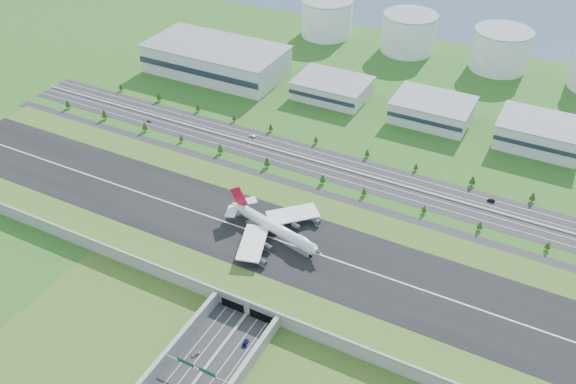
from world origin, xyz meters
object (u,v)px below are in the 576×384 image
at_px(fuel_tank_a, 327,18).
at_px(car_7, 252,136).
at_px(boeing_747, 275,228).
at_px(car_4, 149,121).
at_px(car_5, 491,201).
at_px(car_0, 195,354).
at_px(car_2, 246,343).

bearing_deg(fuel_tank_a, car_7, -80.78).
height_order(boeing_747, car_7, boeing_747).
relative_size(boeing_747, car_4, 16.48).
xyz_separation_m(fuel_tank_a, car_5, (210.48, -205.21, -16.54)).
xyz_separation_m(boeing_747, car_4, (-156.82, 83.11, -13.34)).
bearing_deg(car_0, car_5, 84.51).
relative_size(car_4, car_5, 0.83).
height_order(boeing_747, car_4, boeing_747).
bearing_deg(car_0, fuel_tank_a, 127.95).
bearing_deg(car_2, boeing_747, -83.21).
bearing_deg(car_7, car_5, 89.10).
bearing_deg(fuel_tank_a, car_0, -74.23).
bearing_deg(boeing_747, fuel_tank_a, 123.15).
relative_size(fuel_tank_a, car_2, 9.72).
height_order(car_4, car_5, car_5).
distance_m(fuel_tank_a, car_4, 230.02).
xyz_separation_m(car_2, car_5, (81.24, 172.10, 0.12)).
bearing_deg(fuel_tank_a, boeing_747, -70.62).
bearing_deg(boeing_747, car_2, -59.40).
bearing_deg(car_0, car_7, 134.71).
xyz_separation_m(boeing_747, car_0, (3.26, -86.99, -13.34)).
bearing_deg(car_7, boeing_747, 35.12).
relative_size(car_2, car_7, 0.91).
height_order(boeing_747, car_5, boeing_747).
height_order(car_5, car_7, car_5).
distance_m(car_0, car_2, 24.67).
height_order(boeing_747, car_0, boeing_747).
bearing_deg(car_2, car_5, -125.31).
bearing_deg(car_2, fuel_tank_a, -81.13).
bearing_deg(car_7, car_2, 27.86).
relative_size(boeing_747, car_2, 13.49).
xyz_separation_m(car_2, car_4, (-177.99, 153.12, 0.00)).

